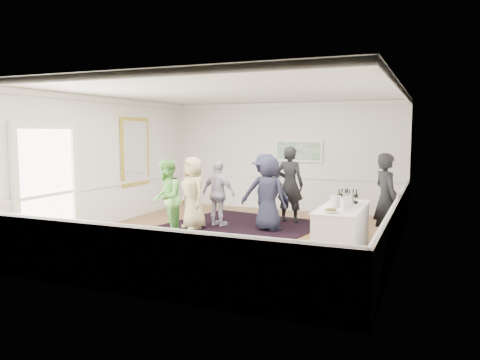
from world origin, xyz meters
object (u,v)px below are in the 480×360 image
at_px(guest_dark_a, 265,191).
at_px(guest_navy, 269,194).
at_px(bartender, 386,199).
at_px(nut_bowl, 331,211).
at_px(guest_green, 167,198).
at_px(guest_tan, 193,193).
at_px(serving_table, 342,228).
at_px(guest_dark_b, 290,185).
at_px(ice_bucket, 348,200).
at_px(guest_lilac, 219,194).

relative_size(guest_dark_a, guest_navy, 1.03).
distance_m(bartender, guest_navy, 2.69).
bearing_deg(nut_bowl, guest_green, 171.58).
height_order(guest_green, guest_dark_a, guest_dark_a).
relative_size(bartender, guest_tan, 1.09).
bearing_deg(guest_tan, bartender, 36.72).
bearing_deg(serving_table, guest_dark_b, 127.61).
distance_m(guest_tan, guest_navy, 1.83).
bearing_deg(guest_navy, serving_table, 169.66).
xyz_separation_m(guest_dark_b, nut_bowl, (1.70, -3.10, -0.07)).
height_order(guest_tan, guest_green, same).
height_order(guest_dark_b, ice_bucket, guest_dark_b).
bearing_deg(guest_lilac, guest_tan, 60.43).
relative_size(bartender, guest_dark_b, 0.96).
distance_m(guest_navy, ice_bucket, 2.27).
xyz_separation_m(guest_lilac, guest_dark_a, (1.13, 0.27, 0.09)).
height_order(guest_lilac, ice_bucket, guest_lilac).
bearing_deg(guest_green, guest_dark_a, 112.42).
relative_size(bartender, ice_bucket, 7.34).
bearing_deg(guest_navy, bartender, -165.16).
relative_size(guest_navy, nut_bowl, 6.38).
xyz_separation_m(bartender, guest_tan, (-4.43, -0.20, -0.08)).
bearing_deg(guest_tan, serving_table, 23.56).
relative_size(guest_dark_a, ice_bucket, 6.95).
relative_size(guest_navy, ice_bucket, 6.75).
relative_size(guest_tan, guest_green, 1.00).
height_order(serving_table, bartender, bartender).
distance_m(guest_tan, guest_green, 0.95).
bearing_deg(guest_dark_b, nut_bowl, 124.57).
bearing_deg(bartender, ice_bucket, 105.22).
height_order(guest_lilac, guest_dark_b, guest_dark_b).
height_order(guest_dark_b, guest_navy, guest_dark_b).
xyz_separation_m(bartender, guest_lilac, (-3.99, 0.29, -0.14)).
distance_m(guest_tan, guest_lilac, 0.66).
xyz_separation_m(guest_tan, nut_bowl, (3.64, -1.50, 0.04)).
bearing_deg(guest_lilac, serving_table, 172.37).
distance_m(guest_lilac, guest_dark_b, 1.87).
bearing_deg(nut_bowl, guest_navy, 133.13).
height_order(guest_dark_a, ice_bucket, guest_dark_a).
distance_m(guest_lilac, guest_navy, 1.32).
distance_m(serving_table, ice_bucket, 0.58).
relative_size(serving_table, bartender, 1.14).
bearing_deg(serving_table, ice_bucket, 64.19).
xyz_separation_m(ice_bucket, nut_bowl, (-0.13, -0.96, -0.08)).
xyz_separation_m(guest_lilac, ice_bucket, (3.33, -1.03, 0.17)).
distance_m(serving_table, guest_dark_b, 2.94).
distance_m(bartender, guest_dark_a, 2.92).
relative_size(guest_dark_a, nut_bowl, 6.56).
bearing_deg(bartender, guest_lilac, 52.78).
xyz_separation_m(guest_tan, guest_lilac, (0.44, 0.49, -0.05)).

